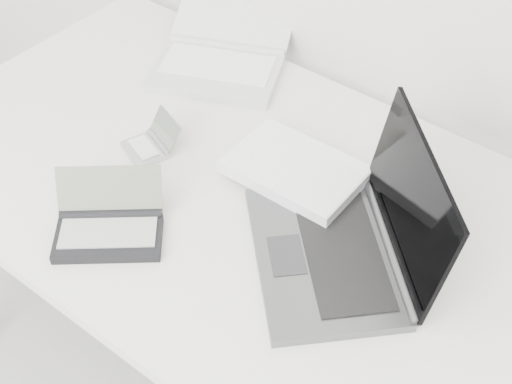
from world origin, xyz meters
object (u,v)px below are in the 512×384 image
Objects in this scene: laptop_large at (330,214)px; palmtop_charcoal at (109,225)px; desk at (281,227)px; netbook_open_white at (222,55)px.

palmtop_charcoal is (-0.31, -0.25, -0.02)m from laptop_large.
desk is 6.60× the size of palmtop_charcoal.
netbook_open_white is (-0.49, 0.28, -0.01)m from laptop_large.
netbook_open_white is at bearing 69.16° from palmtop_charcoal.
laptop_large is (0.10, 0.01, 0.08)m from desk.
desk is 3.11× the size of laptop_large.
laptop_large is 0.56m from netbook_open_white.
laptop_large is at bearing -0.19° from palmtop_charcoal.
desk is 0.50m from netbook_open_white.
palmtop_charcoal is at bearing -95.94° from laptop_large.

